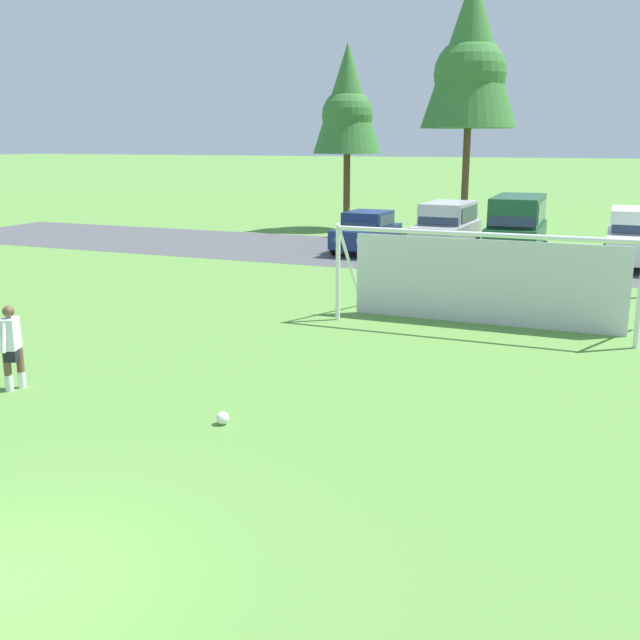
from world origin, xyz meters
TOP-DOWN VIEW (x-y plane):
  - ground_plane at (0.00, 15.00)m, footprint 400.00×400.00m
  - parking_lot_strip at (0.00, 24.66)m, footprint 52.00×8.40m
  - soccer_ball at (-0.14, 4.95)m, footprint 0.22×0.22m
  - soccer_goal at (2.62, 13.46)m, footprint 7.44×1.95m
  - player_midfield_center at (0.07, 13.97)m, footprint 0.75×0.31m
  - player_defender_far at (-4.69, 5.02)m, footprint 0.37×0.74m
  - parked_car_slot_far_left at (-4.31, 24.65)m, footprint 2.13×4.25m
  - parked_car_slot_left at (-1.00, 25.18)m, footprint 2.29×4.68m
  - parked_car_slot_center_left at (1.87, 24.84)m, footprint 2.29×4.85m
  - parked_car_slot_center at (6.19, 24.98)m, footprint 2.16×4.61m
  - tree_left_edge at (-8.10, 32.35)m, footprint 3.58×3.58m
  - tree_mid_left at (-1.86, 32.79)m, footprint 4.72×4.72m

SIDE VIEW (x-z plane):
  - ground_plane at x=0.00m, z-range 0.00..0.00m
  - parking_lot_strip at x=0.00m, z-range 0.00..0.01m
  - soccer_ball at x=-0.14m, z-range 0.00..0.22m
  - player_midfield_center at x=0.07m, z-range 0.00..1.64m
  - player_defender_far at x=-4.69m, z-range 0.00..1.64m
  - parked_car_slot_far_left at x=-4.31m, z-range 0.02..1.74m
  - parked_car_slot_left at x=-1.00m, z-range 0.03..2.19m
  - parked_car_slot_center at x=6.19m, z-range 0.03..2.19m
  - soccer_goal at x=2.62m, z-range 0.01..2.58m
  - parked_car_slot_center_left at x=1.87m, z-range 0.08..2.60m
  - tree_left_edge at x=-8.10m, z-range 1.78..11.33m
  - tree_mid_left at x=-1.86m, z-range 2.37..14.95m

